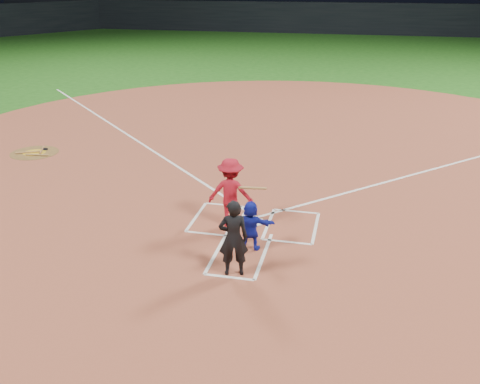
% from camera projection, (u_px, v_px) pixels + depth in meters
% --- Properties ---
extents(ground, '(120.00, 120.00, 0.00)m').
position_uv_depth(ground, '(255.00, 223.00, 13.97)').
color(ground, '#1B5515').
rests_on(ground, ground).
extents(home_plate_dirt, '(28.00, 28.00, 0.01)m').
position_uv_depth(home_plate_dirt, '(287.00, 153.00, 19.38)').
color(home_plate_dirt, brown).
rests_on(home_plate_dirt, ground).
extents(stadium_wall_far, '(80.00, 1.20, 3.20)m').
position_uv_depth(stadium_wall_far, '(343.00, 18.00, 56.68)').
color(stadium_wall_far, black).
rests_on(stadium_wall_far, ground).
extents(home_plate, '(0.60, 0.60, 0.02)m').
position_uv_depth(home_plate, '(255.00, 222.00, 13.96)').
color(home_plate, silver).
rests_on(home_plate, home_plate_dirt).
extents(on_deck_circle, '(1.70, 1.70, 0.01)m').
position_uv_depth(on_deck_circle, '(34.00, 153.00, 19.34)').
color(on_deck_circle, brown).
rests_on(on_deck_circle, home_plate_dirt).
extents(on_deck_logo, '(0.80, 0.80, 0.00)m').
position_uv_depth(on_deck_logo, '(34.00, 153.00, 19.34)').
color(on_deck_logo, gold).
rests_on(on_deck_logo, on_deck_circle).
extents(on_deck_bat_a, '(0.39, 0.80, 0.06)m').
position_uv_depth(on_deck_bat_a, '(42.00, 150.00, 19.53)').
color(on_deck_bat_a, brown).
rests_on(on_deck_bat_a, on_deck_circle).
extents(on_deck_bat_b, '(0.77, 0.44, 0.06)m').
position_uv_depth(on_deck_bat_b, '(28.00, 152.00, 19.28)').
color(on_deck_bat_b, '#9B6B39').
rests_on(on_deck_bat_b, on_deck_circle).
extents(on_deck_bat_c, '(0.84, 0.19, 0.06)m').
position_uv_depth(on_deck_bat_c, '(37.00, 155.00, 19.00)').
color(on_deck_bat_c, olive).
rests_on(on_deck_bat_c, on_deck_circle).
extents(bat_weight_donut, '(0.19, 0.19, 0.05)m').
position_uv_depth(bat_weight_donut, '(45.00, 149.00, 19.65)').
color(bat_weight_donut, black).
rests_on(bat_weight_donut, on_deck_circle).
extents(catcher, '(1.14, 0.44, 1.20)m').
position_uv_depth(catcher, '(250.00, 225.00, 12.41)').
color(catcher, '#141EA9').
rests_on(catcher, home_plate_dirt).
extents(umpire, '(0.72, 0.57, 1.72)m').
position_uv_depth(umpire, '(233.00, 238.00, 11.25)').
color(umpire, black).
rests_on(umpire, home_plate_dirt).
extents(chalk_markings, '(28.35, 17.32, 0.01)m').
position_uv_depth(chalk_markings, '(284.00, 159.00, 18.74)').
color(chalk_markings, white).
rests_on(chalk_markings, home_plate_dirt).
extents(batter_at_plate, '(1.51, 0.85, 1.80)m').
position_uv_depth(batter_at_plate, '(231.00, 193.00, 13.48)').
color(batter_at_plate, '#A61221').
rests_on(batter_at_plate, home_plate_dirt).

